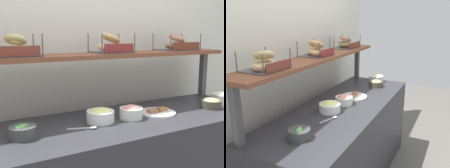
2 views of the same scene
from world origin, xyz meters
TOP-DOWN VIEW (x-y plane):
  - back_wall at (0.00, 0.55)m, footprint 3.25×0.06m
  - deli_counter at (0.00, 0.00)m, footprint 2.05×0.70m
  - shelf_riser_left at (-0.96, 0.27)m, footprint 0.05×0.05m
  - shelf_riser_right at (0.96, 0.27)m, footprint 0.05×0.05m
  - upper_shelf at (0.00, 0.27)m, footprint 2.01×0.32m
  - bowl_lox_spread at (0.01, 0.00)m, footprint 0.16×0.16m
  - bowl_egg_salad at (-0.21, 0.03)m, footprint 0.18×0.18m
  - bowl_veggie_mix at (-0.72, -0.02)m, footprint 0.15×0.15m
  - bowl_scallion_spread at (0.90, -0.01)m, footprint 0.18×0.18m
  - bowl_hummus at (0.70, -0.08)m, footprint 0.16×0.16m
  - serving_plate_white at (0.23, -0.00)m, footprint 0.26×0.26m
  - serving_spoon_near_plate at (-0.35, -0.06)m, footprint 0.18×0.07m
  - bagel_basket_plain at (-0.68, 0.28)m, footprint 0.29×0.27m
  - bagel_basket_sesame at (0.01, 0.29)m, footprint 0.28×0.25m
  - bagel_basket_everything at (0.65, 0.29)m, footprint 0.34×0.25m

SIDE VIEW (x-z plane):
  - deli_counter at x=0.00m, z-range 0.00..0.85m
  - serving_spoon_near_plate at x=-0.35m, z-range 0.85..0.86m
  - serving_plate_white at x=0.23m, z-range 0.84..0.88m
  - bowl_veggie_mix at x=-0.72m, z-range 0.85..0.93m
  - bowl_hummus at x=0.70m, z-range 0.85..0.93m
  - bowl_lox_spread at x=0.01m, z-range 0.85..0.94m
  - bowl_egg_salad at x=-0.21m, z-range 0.85..0.94m
  - bowl_scallion_spread at x=0.90m, z-range 0.85..0.95m
  - shelf_riser_left at x=-0.96m, z-range 0.85..1.25m
  - shelf_riser_right at x=0.96m, z-range 0.85..1.25m
  - back_wall at x=0.00m, z-range 0.00..2.40m
  - upper_shelf at x=0.00m, z-range 1.25..1.28m
  - bagel_basket_everything at x=0.65m, z-range 1.26..1.40m
  - bagel_basket_plain at x=-0.68m, z-range 1.25..1.40m
  - bagel_basket_sesame at x=0.01m, z-range 1.25..1.41m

